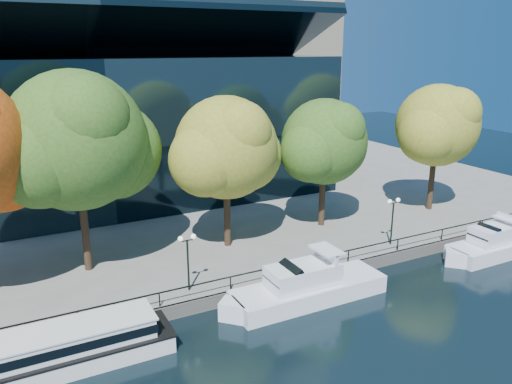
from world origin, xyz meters
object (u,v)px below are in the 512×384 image
tree_3 (228,150)px  tree_5 (439,127)px  cruiser_far (493,244)px  lamp_2 (393,211)px  tree_4 (326,144)px  tree_2 (79,144)px  lamp_1 (187,250)px  tour_boat (43,353)px  cruiser_near (303,287)px

tree_3 → tree_5: 22.38m
cruiser_far → lamp_2: size_ratio=2.57×
tree_3 → tree_4: tree_3 is taller
tree_2 → lamp_1: size_ratio=3.64×
tree_4 → tree_5: size_ratio=0.93×
cruiser_far → tree_2: tree_2 is taller
cruiser_far → tree_4: 16.46m
cruiser_far → tree_3: bearing=152.7°
cruiser_far → lamp_2: (-7.62, 4.06, 2.91)m
tree_5 → lamp_2: bearing=-151.8°
tour_boat → tree_4: size_ratio=1.25×
tree_2 → cruiser_far: bearing=-19.0°
cruiser_near → tree_5: tree_5 is taller
cruiser_far → tree_4: size_ratio=0.88×
cruiser_far → lamp_1: size_ratio=2.57×
tour_boat → cruiser_far: cruiser_far is taller
lamp_1 → tree_4: bearing=23.0°
tree_5 → tree_3: bearing=178.4°
tree_2 → tree_3: (11.16, -0.45, -1.41)m
tree_3 → lamp_1: tree_3 is taller
tree_3 → lamp_1: size_ratio=3.09×
cruiser_near → tree_5: (21.11, 8.88, 8.30)m
tour_boat → tree_3: tree_3 is taller
cruiser_near → lamp_2: 11.72m
cruiser_near → tree_2: 18.49m
tree_3 → tree_4: bearing=3.2°
tour_boat → lamp_1: bearing=20.0°
tour_boat → tree_2: size_ratio=1.00×
tree_3 → tree_4: size_ratio=1.06×
tour_boat → cruiser_far: (35.17, -0.55, -0.11)m
tree_5 → lamp_2: (-10.27, -5.49, -5.43)m
tree_2 → tree_3: size_ratio=1.18×
tour_boat → tree_2: (4.29, 10.06, 9.36)m
tree_4 → lamp_1: (-15.65, -6.65, -4.71)m
tree_5 → lamp_2: 12.85m
tour_boat → tree_4: (25.26, 10.16, 7.51)m
lamp_1 → cruiser_far: bearing=-9.0°
tree_3 → tree_4: (9.81, 0.54, -0.45)m
lamp_2 → tree_2: bearing=164.3°
tree_3 → tree_5: (22.37, -0.61, 0.28)m
cruiser_near → tree_3: (-1.26, 9.50, 8.02)m
cruiser_near → tree_3: tree_3 is taller
tree_3 → lamp_1: 9.90m
cruiser_near → tree_4: 15.21m
lamp_2 → tour_boat: bearing=-172.7°
tree_4 → lamp_1: 17.64m
cruiser_far → tree_3: 23.61m
tree_4 → lamp_1: tree_4 is taller
cruiser_near → cruiser_far: (18.46, -0.67, -0.04)m
tree_2 → tour_boat: bearing=-113.1°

